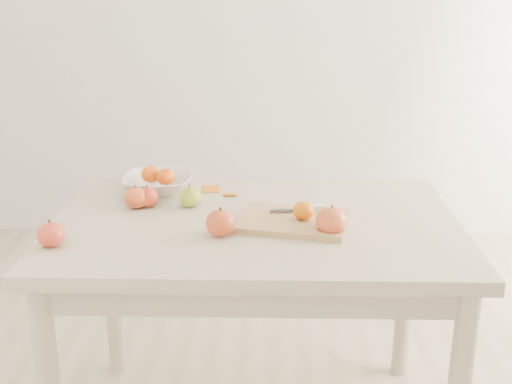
{
  "coord_description": "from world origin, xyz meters",
  "views": [
    {
      "loc": [
        0.04,
        -1.78,
        1.43
      ],
      "look_at": [
        0.0,
        0.05,
        0.82
      ],
      "focal_mm": 45.0,
      "sensor_mm": 36.0,
      "label": 1
    }
  ],
  "objects": [
    {
      "name": "table",
      "position": [
        0.0,
        0.0,
        0.65
      ],
      "size": [
        1.2,
        0.8,
        0.75
      ],
      "color": "beige",
      "rests_on": "ground"
    },
    {
      "name": "apple_green",
      "position": [
        -0.21,
        0.11,
        0.78
      ],
      "size": [
        0.07,
        0.07,
        0.06
      ],
      "primitive_type": "ellipsoid",
      "color": "olive",
      "rests_on": "table"
    },
    {
      "name": "fruit_bowl",
      "position": [
        -0.33,
        0.26,
        0.78
      ],
      "size": [
        0.23,
        0.23,
        0.06
      ],
      "primitive_type": "imported",
      "color": "white",
      "rests_on": "table"
    },
    {
      "name": "apple_red_b",
      "position": [
        -0.37,
        0.09,
        0.78
      ],
      "size": [
        0.07,
        0.07,
        0.07
      ],
      "primitive_type": "ellipsoid",
      "color": "#A41F1D",
      "rests_on": "table"
    },
    {
      "name": "orange_peel_a",
      "position": [
        -0.16,
        0.27,
        0.75
      ],
      "size": [
        0.06,
        0.05,
        0.01
      ],
      "primitive_type": "cube",
      "rotation": [
        0.21,
        0.0,
        0.09
      ],
      "color": "#CD620E",
      "rests_on": "table"
    },
    {
      "name": "bowl_tangerine_far",
      "position": [
        -0.3,
        0.24,
        0.81
      ],
      "size": [
        0.06,
        0.06,
        0.06
      ],
      "primitive_type": "ellipsoid",
      "color": "#E13E07",
      "rests_on": "fruit_bowl"
    },
    {
      "name": "board_tangerine",
      "position": [
        0.14,
        -0.04,
        0.8
      ],
      "size": [
        0.06,
        0.06,
        0.05
      ],
      "primitive_type": "ellipsoid",
      "color": "orange",
      "rests_on": "cutting_board"
    },
    {
      "name": "apple_red_e",
      "position": [
        0.21,
        -0.11,
        0.79
      ],
      "size": [
        0.09,
        0.09,
        0.08
      ],
      "primitive_type": "ellipsoid",
      "color": "maroon",
      "rests_on": "table"
    },
    {
      "name": "paring_knife",
      "position": [
        0.16,
        0.04,
        0.78
      ],
      "size": [
        0.17,
        0.05,
        0.01
      ],
      "color": "white",
      "rests_on": "cutting_board"
    },
    {
      "name": "apple_red_d",
      "position": [
        -0.54,
        -0.21,
        0.78
      ],
      "size": [
        0.08,
        0.08,
        0.07
      ],
      "primitive_type": "ellipsoid",
      "color": "#990813",
      "rests_on": "table"
    },
    {
      "name": "apple_red_a",
      "position": [
        -0.34,
        0.11,
        0.78
      ],
      "size": [
        0.07,
        0.07,
        0.06
      ],
      "primitive_type": "ellipsoid",
      "color": "maroon",
      "rests_on": "table"
    },
    {
      "name": "apple_red_c",
      "position": [
        -0.09,
        -0.12,
        0.79
      ],
      "size": [
        0.08,
        0.08,
        0.08
      ],
      "primitive_type": "ellipsoid",
      "color": "maroon",
      "rests_on": "table"
    },
    {
      "name": "cutting_board",
      "position": [
        0.11,
        -0.03,
        0.76
      ],
      "size": [
        0.35,
        0.29,
        0.02
      ],
      "primitive_type": "cube",
      "rotation": [
        0.0,
        0.0,
        -0.21
      ],
      "color": "tan",
      "rests_on": "table"
    },
    {
      "name": "bowl_tangerine_near",
      "position": [
        -0.36,
        0.27,
        0.81
      ],
      "size": [
        0.06,
        0.06,
        0.06
      ],
      "primitive_type": "ellipsoid",
      "color": "#CE5407",
      "rests_on": "fruit_bowl"
    },
    {
      "name": "orange_peel_b",
      "position": [
        -0.09,
        0.22,
        0.75
      ],
      "size": [
        0.05,
        0.04,
        0.01
      ],
      "primitive_type": "cube",
      "rotation": [
        -0.14,
        0.0,
        0.03
      ],
      "color": "orange",
      "rests_on": "table"
    }
  ]
}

